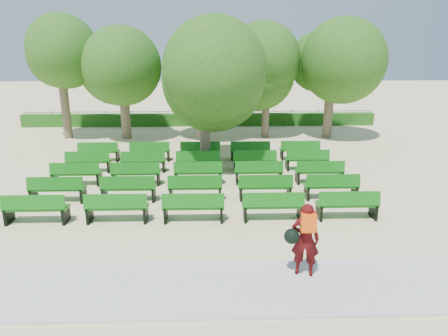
# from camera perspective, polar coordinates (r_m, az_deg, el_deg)

# --- Properties ---
(ground) EXTENTS (120.00, 120.00, 0.00)m
(ground) POSITION_cam_1_polar(r_m,az_deg,el_deg) (16.44, -4.74, -2.74)
(ground) COLOR beige
(paving) EXTENTS (30.00, 2.20, 0.06)m
(paving) POSITION_cam_1_polar(r_m,az_deg,el_deg) (9.75, -6.90, -16.95)
(paving) COLOR beige
(paving) RESTS_ON ground
(curb) EXTENTS (30.00, 0.12, 0.10)m
(curb) POSITION_cam_1_polar(r_m,az_deg,el_deg) (10.72, -6.37, -13.49)
(curb) COLOR silver
(curb) RESTS_ON ground
(hedge) EXTENTS (26.00, 0.70, 0.90)m
(hedge) POSITION_cam_1_polar(r_m,az_deg,el_deg) (29.94, -3.49, 6.90)
(hedge) COLOR #205716
(hedge) RESTS_ON ground
(fence) EXTENTS (26.00, 0.10, 1.02)m
(fence) POSITION_cam_1_polar(r_m,az_deg,el_deg) (30.41, -3.45, 6.19)
(fence) COLOR black
(fence) RESTS_ON ground
(tree_line) EXTENTS (21.80, 6.80, 7.04)m
(tree_line) POSITION_cam_1_polar(r_m,az_deg,el_deg) (26.09, -3.70, 4.48)
(tree_line) COLOR #2D6019
(tree_line) RESTS_ON ground
(bench_array) EXTENTS (2.02, 0.68, 1.26)m
(bench_array) POSITION_cam_1_polar(r_m,az_deg,el_deg) (16.81, -3.73, -1.91)
(bench_array) COLOR #126813
(bench_array) RESTS_ON ground
(tree_among) EXTENTS (4.58, 4.58, 6.14)m
(tree_among) POSITION_cam_1_polar(r_m,az_deg,el_deg) (18.39, -2.86, 12.30)
(tree_among) COLOR brown
(tree_among) RESTS_ON ground
(person) EXTENTS (0.92, 0.60, 1.86)m
(person) POSITION_cam_1_polar(r_m,az_deg,el_deg) (9.95, 11.40, -9.87)
(person) COLOR #41090A
(person) RESTS_ON ground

